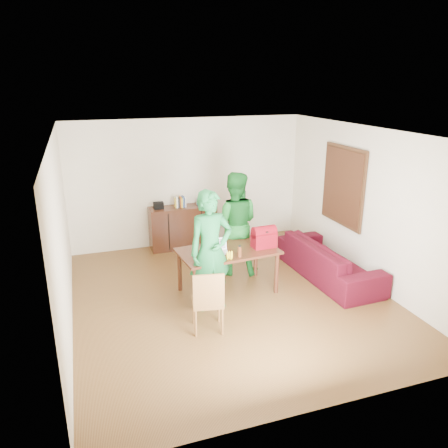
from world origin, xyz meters
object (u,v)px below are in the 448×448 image
object	(u,v)px
person_near	(211,251)
red_bag	(264,239)
table	(228,255)
sofa	(329,260)
chair	(208,313)
laptop	(219,250)
bottle	(240,251)
person_far	(234,223)

from	to	relation	value
person_near	red_bag	world-z (taller)	person_near
table	sofa	bearing A→B (deg)	-6.40
chair	laptop	size ratio (longest dim) A/B	2.97
table	laptop	world-z (taller)	laptop
chair	bottle	world-z (taller)	chair
person_far	laptop	distance (m)	0.98
sofa	bottle	bearing A→B (deg)	96.78
laptop	bottle	distance (m)	0.37
table	bottle	distance (m)	0.39
person_near	table	bearing A→B (deg)	39.14
chair	person_far	world-z (taller)	person_far
table	bottle	size ratio (longest dim) A/B	8.74
laptop	bottle	xyz separation A→B (m)	(0.26, -0.26, 0.05)
table	person_far	distance (m)	0.87
bottle	laptop	bearing A→B (deg)	134.79
table	person_near	distance (m)	0.65
bottle	red_bag	world-z (taller)	red_bag
table	sofa	size ratio (longest dim) A/B	0.74
person_far	laptop	size ratio (longest dim) A/B	5.92
laptop	table	bearing A→B (deg)	30.11
table	chair	distance (m)	1.30
table	chair	xyz separation A→B (m)	(-0.66, -1.05, -0.38)
table	person_far	bearing A→B (deg)	57.56
red_bag	sofa	distance (m)	1.43
bottle	sofa	world-z (taller)	bottle
person_near	sofa	xyz separation A→B (m)	(2.34, 0.37, -0.62)
bottle	red_bag	size ratio (longest dim) A/B	0.49
person_near	sofa	bearing A→B (deg)	4.08
chair	sofa	xyz separation A→B (m)	(2.59, 1.01, 0.06)
laptop	bottle	world-z (taller)	laptop
red_bag	chair	bearing A→B (deg)	-144.96
chair	bottle	size ratio (longest dim) A/B	4.92
chair	red_bag	distance (m)	1.73
bottle	red_bag	bearing A→B (deg)	26.75
person_near	person_far	bearing A→B (deg)	50.25
table	laptop	xyz separation A→B (m)	(-0.18, -0.07, 0.14)
person_far	red_bag	xyz separation A→B (m)	(0.24, -0.79, -0.05)
person_near	bottle	bearing A→B (deg)	3.41
person_near	bottle	size ratio (longest dim) A/B	9.82
chair	red_bag	xyz separation A→B (m)	(1.28, 0.99, 0.62)
person_far	bottle	xyz separation A→B (m)	(-0.29, -1.06, -0.10)
person_near	sofa	distance (m)	2.45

